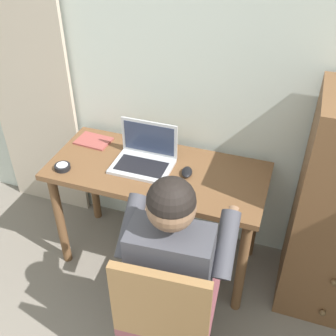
# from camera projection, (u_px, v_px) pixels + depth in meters

# --- Properties ---
(wall_back) EXTENTS (4.80, 0.05, 2.50)m
(wall_back) POSITION_uv_depth(u_px,v_px,m) (214.00, 66.00, 2.27)
(wall_back) COLOR silver
(wall_back) RESTS_ON ground_plane
(curtain_panel) EXTENTS (0.62, 0.03, 2.21)m
(curtain_panel) POSITION_uv_depth(u_px,v_px,m) (26.00, 67.00, 2.62)
(curtain_panel) COLOR #BCAD99
(curtain_panel) RESTS_ON ground_plane
(desk) EXTENTS (1.26, 0.56, 0.74)m
(desk) POSITION_uv_depth(u_px,v_px,m) (157.00, 184.00, 2.43)
(desk) COLOR brown
(desk) RESTS_ON ground_plane
(chair) EXTENTS (0.45, 0.43, 0.89)m
(chair) POSITION_uv_depth(u_px,v_px,m) (167.00, 311.00, 1.89)
(chair) COLOR brown
(chair) RESTS_ON ground_plane
(person_seated) EXTENTS (0.56, 0.60, 1.20)m
(person_seated) POSITION_uv_depth(u_px,v_px,m) (177.00, 254.00, 1.92)
(person_seated) COLOR #4C4C4C
(person_seated) RESTS_ON ground_plane
(laptop) EXTENTS (0.34, 0.25, 0.24)m
(laptop) POSITION_uv_depth(u_px,v_px,m) (145.00, 156.00, 2.37)
(laptop) COLOR #B7BABF
(laptop) RESTS_ON desk
(computer_mouse) EXTENTS (0.08, 0.11, 0.03)m
(computer_mouse) POSITION_uv_depth(u_px,v_px,m) (187.00, 172.00, 2.31)
(computer_mouse) COLOR black
(computer_mouse) RESTS_ON desk
(desk_clock) EXTENTS (0.09, 0.09, 0.03)m
(desk_clock) POSITION_uv_depth(u_px,v_px,m) (62.00, 167.00, 2.35)
(desk_clock) COLOR black
(desk_clock) RESTS_ON desk
(notebook_pad) EXTENTS (0.22, 0.16, 0.01)m
(notebook_pad) POSITION_uv_depth(u_px,v_px,m) (93.00, 141.00, 2.59)
(notebook_pad) COLOR #994742
(notebook_pad) RESTS_ON desk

